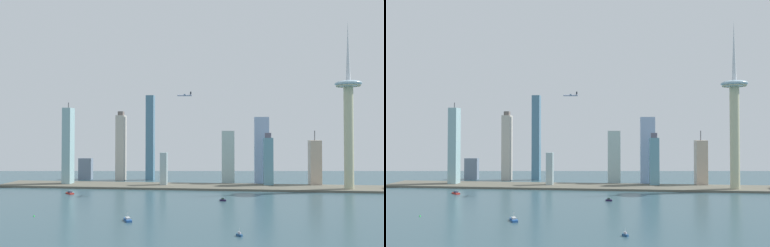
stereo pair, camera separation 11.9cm
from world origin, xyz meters
TOP-DOWN VIEW (x-y plane):
  - waterfront_pier at (0.00, 553.15)m, footprint 733.17×75.10m
  - observation_tower at (244.04, 538.33)m, footprint 43.75×43.75m
  - skyscraper_0 at (-177.47, 646.26)m, footprint 17.67×20.12m
  - skyscraper_1 at (-251.08, 556.55)m, footprint 15.63×21.14m
  - skyscraper_2 at (200.24, 597.01)m, footprint 19.93×27.79m
  - skyscraper_3 at (-254.56, 652.27)m, footprint 27.46×12.79m
  - skyscraper_4 at (114.86, 580.54)m, footprint 16.64×25.29m
  - skyscraper_5 at (-72.35, 558.40)m, footprint 12.05×12.35m
  - skyscraper_6 at (105.82, 619.87)m, footprint 27.43×21.35m
  - skyscraper_7 at (42.36, 614.43)m, footprint 23.97×12.52m
  - skyscraper_8 at (-117.99, 654.56)m, footprint 15.96×17.18m
  - boat_0 at (-61.73, 280.37)m, footprint 13.16×18.06m
  - boat_1 at (-204.79, 458.47)m, footprint 17.20×16.70m
  - boat_3 at (59.10, 229.20)m, footprint 6.36×5.79m
  - boat_4 at (38.02, 418.23)m, footprint 9.24×4.01m
  - channel_buoy_0 at (-175.54, 291.19)m, footprint 1.92×1.92m
  - airplane at (-25.49, 489.85)m, footprint 23.74×24.08m

SIDE VIEW (x-z plane):
  - channel_buoy_0 at x=-175.54m, z-range 0.00..2.24m
  - boat_3 at x=59.10m, z-range -2.11..5.15m
  - boat_1 at x=-204.79m, z-range -0.59..3.69m
  - boat_0 at x=-61.73m, z-range -3.37..6.48m
  - boat_4 at x=38.02m, z-range -0.61..4.03m
  - waterfront_pier at x=0.00m, z-range 0.00..3.47m
  - skyscraper_3 at x=-254.56m, z-range 0.00..43.89m
  - skyscraper_5 at x=-72.35m, z-range 0.00..61.24m
  - skyscraper_2 at x=200.24m, z-range -8.84..91.90m
  - skyscraper_4 at x=114.86m, z-range -2.70..93.81m
  - skyscraper_7 at x=42.36m, z-range 0.00..100.48m
  - skyscraper_6 at x=105.82m, z-range 0.00..126.66m
  - skyscraper_0 at x=-177.47m, z-range -2.55..138.07m
  - skyscraper_1 at x=-251.08m, z-range -5.00..147.73m
  - skyscraper_8 at x=-117.99m, z-range 0.00..173.64m
  - observation_tower at x=244.04m, z-range -11.40..273.72m
  - airplane at x=-25.49m, z-range 153.89..161.33m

